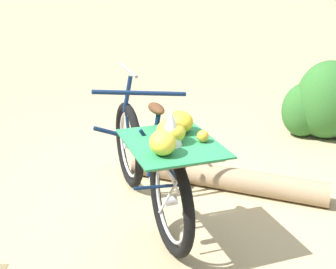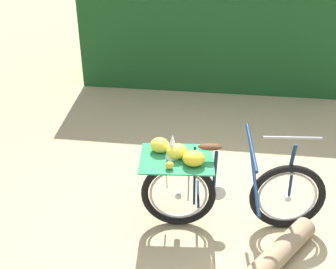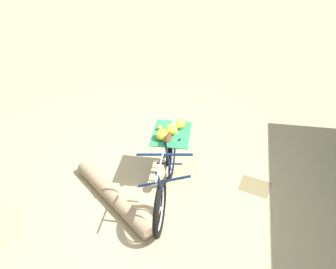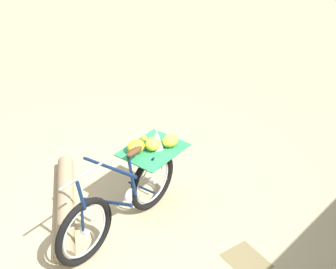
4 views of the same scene
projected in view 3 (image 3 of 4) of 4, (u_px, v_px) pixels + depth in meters
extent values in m
plane|color=tan|center=(160.00, 195.00, 4.64)|extent=(60.00, 60.00, 0.00)
torus|color=black|center=(160.00, 209.00, 3.95)|extent=(0.29, 0.72, 0.73)
torus|color=#B7B7BC|center=(160.00, 209.00, 3.95)|extent=(0.20, 0.55, 0.57)
cylinder|color=#B7B7BC|center=(160.00, 209.00, 3.95)|extent=(0.09, 0.08, 0.06)
torus|color=black|center=(171.00, 156.00, 4.80)|extent=(0.29, 0.72, 0.73)
torus|color=#B7B7BC|center=(171.00, 156.00, 4.80)|extent=(0.20, 0.55, 0.57)
cylinder|color=#B7B7BC|center=(171.00, 156.00, 4.80)|extent=(0.09, 0.08, 0.06)
cylinder|color=#0F2347|center=(164.00, 181.00, 4.12)|extent=(0.68, 0.25, 0.30)
cylinder|color=#0F2347|center=(164.00, 155.00, 3.95)|extent=(0.69, 0.25, 0.11)
cylinder|color=#0F2347|center=(168.00, 156.00, 4.37)|extent=(0.12, 0.07, 0.49)
cylinder|color=#0F2347|center=(169.00, 164.00, 4.64)|extent=(0.37, 0.14, 0.05)
cylinder|color=#0F2347|center=(170.00, 151.00, 4.55)|extent=(0.31, 0.12, 0.47)
cylinder|color=#0F2347|center=(159.00, 201.00, 3.86)|extent=(0.05, 0.04, 0.30)
cylinder|color=#0F2347|center=(159.00, 182.00, 3.70)|extent=(0.10, 0.06, 0.30)
cylinder|color=gray|center=(160.00, 167.00, 3.61)|extent=(0.18, 0.50, 0.02)
ellipsoid|color=#4C2D19|center=(168.00, 138.00, 4.26)|extent=(0.15, 0.24, 0.06)
cylinder|color=#B7B7BC|center=(167.00, 171.00, 4.48)|extent=(0.07, 0.16, 0.16)
cylinder|color=#B7B7BC|center=(170.00, 150.00, 4.61)|extent=(0.20, 0.08, 0.39)
cylinder|color=#B7B7BC|center=(172.00, 142.00, 4.78)|extent=(0.24, 0.09, 0.39)
cube|color=brown|center=(171.00, 134.00, 4.59)|extent=(0.60, 0.71, 0.02)
cube|color=#287F4C|center=(171.00, 133.00, 4.58)|extent=(0.72, 0.81, 0.01)
ellipsoid|color=yellow|center=(180.00, 123.00, 4.65)|extent=(0.18, 0.20, 0.14)
ellipsoid|color=gold|center=(162.00, 135.00, 4.43)|extent=(0.22, 0.24, 0.14)
ellipsoid|color=yellow|center=(172.00, 129.00, 4.54)|extent=(0.25, 0.26, 0.14)
sphere|color=gold|center=(160.00, 128.00, 4.63)|extent=(0.07, 0.07, 0.07)
cone|color=white|center=(173.00, 125.00, 4.54)|extent=(0.18, 0.18, 0.24)
cylinder|color=#937A5B|center=(112.00, 196.00, 4.49)|extent=(1.64, 0.86, 0.20)
cube|color=olive|center=(255.00, 186.00, 4.79)|extent=(0.44, 0.36, 0.01)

